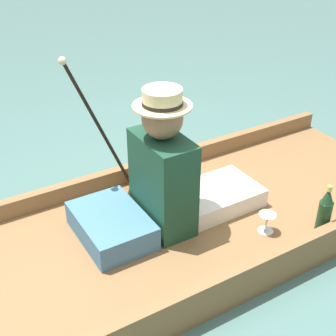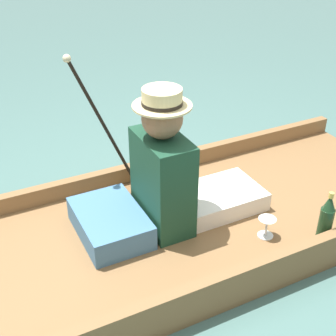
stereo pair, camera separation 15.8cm
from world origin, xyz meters
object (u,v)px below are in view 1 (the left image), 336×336
at_px(walking_cane, 95,119).
at_px(wine_glass, 267,219).
at_px(seated_person, 177,175).
at_px(teddy_bear, 143,168).
at_px(champagne_bottle, 325,212).

bearing_deg(walking_cane, wine_glass, 38.49).
distance_m(seated_person, teddy_bear, 0.38).
xyz_separation_m(seated_person, wine_glass, (0.35, 0.35, -0.21)).
relative_size(teddy_bear, champagne_bottle, 1.14).
distance_m(seated_person, champagne_bottle, 0.81).
xyz_separation_m(teddy_bear, wine_glass, (0.71, 0.38, -0.08)).
bearing_deg(teddy_bear, wine_glass, 28.04).
height_order(wine_glass, champagne_bottle, champagne_bottle).
distance_m(wine_glass, champagne_bottle, 0.30).
relative_size(seated_person, champagne_bottle, 2.63).
xyz_separation_m(walking_cane, champagne_bottle, (0.95, 0.88, -0.37)).
xyz_separation_m(teddy_bear, champagne_bottle, (0.87, 0.63, -0.02)).
height_order(teddy_bear, walking_cane, walking_cane).
bearing_deg(champagne_bottle, walking_cane, -137.41).
distance_m(teddy_bear, champagne_bottle, 1.07).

